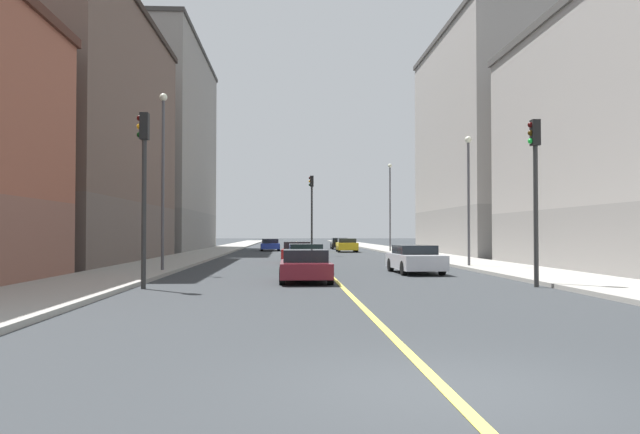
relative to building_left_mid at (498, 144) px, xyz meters
The scene contains 20 objects.
ground_plane 48.39m from the building_left_mid, 109.77° to the right, with size 400.00×400.00×0.00m, color #2F3336.
sidewalk_left 12.46m from the building_left_mid, 148.12° to the left, with size 3.98×168.00×0.15m, color #9E9B93.
sidewalk_right 27.16m from the building_left_mid, behind, with size 3.98×168.00×0.15m, color #9E9B93.
lane_center_stripe 19.12m from the building_left_mid, 164.87° to the left, with size 0.16×154.00×0.01m, color #E5D14C.
building_left_mid is the anchor object (origin of this frame).
building_right_midblock 34.38m from the building_left_mid, 159.17° to the right, with size 10.28×22.41×16.13m.
building_right_distant 35.48m from the building_left_mid, 154.89° to the left, with size 10.28×25.92×21.61m.
traffic_light_left_near 32.92m from the building_left_mid, 106.82° to the right, with size 0.40×0.32×5.79m.
traffic_light_right_near 38.89m from the building_left_mid, 126.24° to the right, with size 0.40×0.32×5.90m.
traffic_light_median_far 16.85m from the building_left_mid, behind, with size 0.40×0.32×6.57m.
street_lamp_left_near 22.01m from the building_left_mid, 113.01° to the right, with size 0.36×0.36×6.85m.
street_lamp_right_near 33.28m from the building_left_mid, 136.01° to the right, with size 0.36×0.36×8.23m.
street_lamp_left_far 10.96m from the building_left_mid, 146.49° to the left, with size 0.36×0.36×8.20m.
car_black 23.97m from the building_left_mid, 122.63° to the left, with size 1.99×4.46×1.28m.
car_green 29.01m from the building_left_mid, 128.11° to the right, with size 1.94×4.14×1.33m.
car_blue 24.94m from the building_left_mid, 147.92° to the left, with size 2.11×4.44×1.24m.
car_red 23.56m from the building_left_mid, 142.44° to the right, with size 2.02×4.42×1.31m.
car_yellow 17.00m from the building_left_mid, 147.04° to the left, with size 1.99×4.37×1.32m.
car_silver 27.91m from the building_left_mid, 117.06° to the right, with size 2.06×4.62×1.30m.
car_maroon 34.39m from the building_left_mid, 121.28° to the right, with size 1.96×4.24×1.23m.
Camera 1 is at (-1.88, -7.37, 1.87)m, focal length 34.85 mm.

